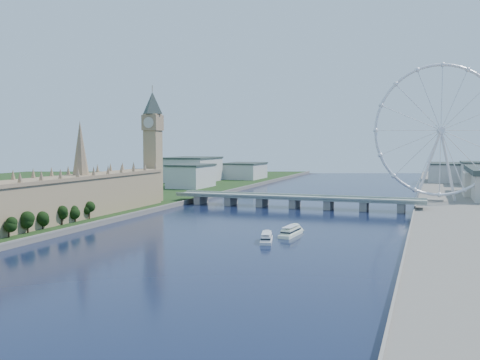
% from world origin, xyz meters
% --- Properties ---
extents(ground, '(2000.00, 2000.00, 0.00)m').
position_xyz_m(ground, '(0.00, 0.00, 0.00)').
color(ground, '#16203E').
rests_on(ground, ground).
extents(parliament_range, '(24.00, 200.00, 70.00)m').
position_xyz_m(parliament_range, '(-128.00, 170.00, 18.48)').
color(parliament_range, tan).
rests_on(parliament_range, ground).
extents(big_ben, '(20.02, 20.02, 110.00)m').
position_xyz_m(big_ben, '(-128.00, 278.00, 66.57)').
color(big_ben, tan).
rests_on(big_ben, ground).
extents(westminster_bridge, '(220.00, 22.00, 9.50)m').
position_xyz_m(westminster_bridge, '(0.00, 300.00, 6.63)').
color(westminster_bridge, gray).
rests_on(westminster_bridge, ground).
extents(london_eye, '(113.60, 39.12, 124.30)m').
position_xyz_m(london_eye, '(119.98, 355.08, 67.52)').
color(london_eye, silver).
rests_on(london_eye, ground).
extents(city_skyline, '(505.00, 280.00, 32.00)m').
position_xyz_m(city_skyline, '(39.22, 560.08, 16.96)').
color(city_skyline, beige).
rests_on(city_skyline, ground).
extents(tour_boat_near, '(12.79, 27.28, 5.81)m').
position_xyz_m(tour_boat_near, '(23.54, 134.60, 0.00)').
color(tour_boat_near, silver).
rests_on(tour_boat_near, ground).
extents(tour_boat_far, '(10.01, 29.89, 6.48)m').
position_xyz_m(tour_boat_far, '(31.79, 158.84, 0.00)').
color(tour_boat_far, '#EAF4CE').
rests_on(tour_boat_far, ground).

